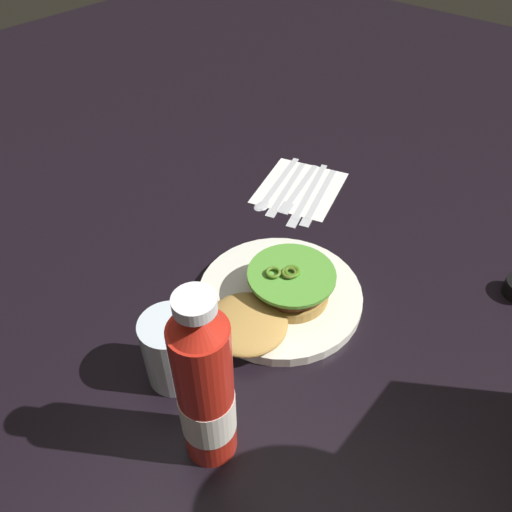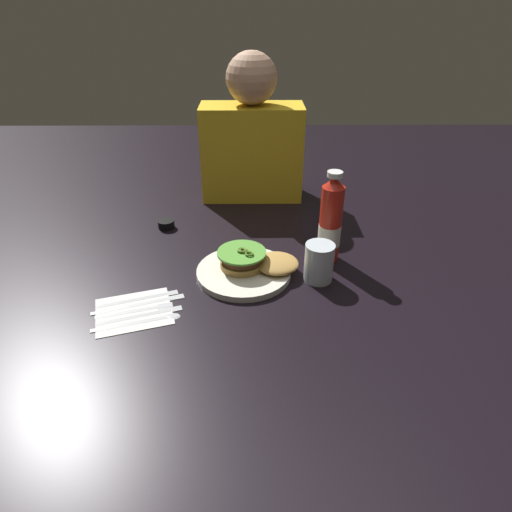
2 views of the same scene
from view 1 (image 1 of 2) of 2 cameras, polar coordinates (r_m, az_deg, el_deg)
The scene contains 11 objects.
ground_plane at distance 0.75m, azimuth 3.99°, elevation -6.82°, with size 3.00×3.00×0.00m, color black.
dinner_plate at distance 0.76m, azimuth 2.76°, elevation -4.53°, with size 0.25×0.25×0.02m, color silver.
burger_sandwich at distance 0.72m, azimuth 2.20°, elevation -4.84°, with size 0.22×0.13×0.05m.
ketchup_bottle at distance 0.54m, azimuth -5.83°, elevation -15.26°, with size 0.06×0.06×0.26m.
water_glass at distance 0.65m, azimuth -9.56°, elevation -10.58°, with size 0.08×0.08×0.10m, color silver.
napkin at distance 0.99m, azimuth 5.07°, elevation 7.85°, with size 0.17×0.15×0.00m, color white.
spoon_utensil at distance 0.98m, azimuth 1.98°, elevation 7.72°, with size 0.20×0.07×0.00m.
table_knife at distance 0.98m, azimuth 3.36°, elevation 7.54°, with size 0.19×0.08×0.00m.
fork_utensil at distance 0.98m, azimuth 4.68°, elevation 7.45°, with size 0.18×0.06×0.00m.
butter_knife at distance 0.97m, azimuth 5.83°, elevation 6.83°, with size 0.21×0.09×0.00m.
steak_knife at distance 0.96m, azimuth 7.11°, elevation 6.56°, with size 0.19×0.08×0.00m.
Camera 1 is at (0.40, 0.28, 0.57)m, focal length 34.78 mm.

